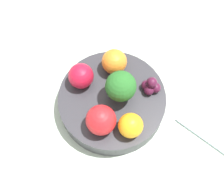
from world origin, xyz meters
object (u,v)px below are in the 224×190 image
at_px(bowl, 112,102).
at_px(napkin, 221,121).
at_px(orange_front, 131,125).
at_px(grape_cluster, 151,86).
at_px(broccoli, 121,87).
at_px(orange_back, 114,62).
at_px(apple_green, 100,120).
at_px(apple_red, 81,76).

height_order(bowl, napkin, bowl).
bearing_deg(orange_front, grape_cluster, 172.50).
relative_size(bowl, broccoli, 2.96).
distance_m(orange_back, napkin, 0.24).
bearing_deg(apple_green, orange_back, -173.57).
relative_size(apple_green, grape_cluster, 1.43).
xyz_separation_m(bowl, orange_back, (-0.06, -0.02, 0.04)).
xyz_separation_m(broccoli, apple_green, (0.07, -0.02, -0.01)).
height_order(apple_red, grape_cluster, apple_red).
height_order(bowl, orange_front, orange_front).
bearing_deg(apple_green, napkin, 114.16).
height_order(orange_front, napkin, orange_front).
height_order(grape_cluster, napkin, grape_cluster).
relative_size(broccoli, napkin, 0.41).
xyz_separation_m(apple_green, napkin, (-0.10, 0.21, -0.06)).
distance_m(apple_red, orange_front, 0.13).
xyz_separation_m(orange_front, grape_cluster, (-0.09, 0.01, -0.01)).
xyz_separation_m(apple_green, orange_back, (-0.12, -0.01, -0.00)).
height_order(apple_red, orange_back, same).
height_order(apple_green, orange_front, apple_green).
distance_m(orange_front, orange_back, 0.13).
xyz_separation_m(orange_front, napkin, (-0.09, 0.16, -0.06)).
bearing_deg(orange_back, bowl, 14.86).
distance_m(apple_red, orange_back, 0.07).
bearing_deg(apple_red, orange_back, 135.22).
relative_size(apple_red, orange_front, 1.08).
bearing_deg(broccoli, bowl, -61.93).
xyz_separation_m(broccoli, napkin, (-0.03, 0.20, -0.08)).
xyz_separation_m(broccoli, apple_red, (-0.00, -0.08, -0.02)).
distance_m(apple_green, orange_back, 0.12).
relative_size(broccoli, grape_cluster, 1.84).
height_order(bowl, apple_red, apple_red).
distance_m(apple_green, orange_front, 0.05).
bearing_deg(apple_red, napkin, 95.17).
bearing_deg(bowl, grape_cluster, 122.75).
distance_m(apple_red, apple_green, 0.09).
relative_size(apple_green, orange_back, 1.12).
bearing_deg(grape_cluster, apple_green, -33.51).
bearing_deg(apple_green, broccoli, 165.96).
bearing_deg(bowl, broccoli, 118.07).
relative_size(apple_red, napkin, 0.29).
distance_m(broccoli, napkin, 0.21).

